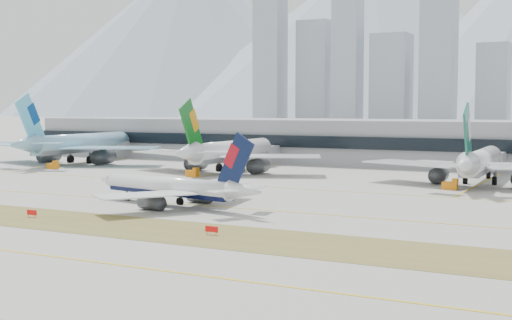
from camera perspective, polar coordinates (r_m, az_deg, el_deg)
The scene contains 13 objects.
ground at distance 144.06m, azimuth -2.44°, elevation -3.48°, with size 3000.00×3000.00×0.00m, color #9D9B93.
apron_markings at distance 101.70m, azimuth -17.99°, elevation -6.92°, with size 360.00×122.22×0.06m.
taxiing_airliner at distance 140.30m, azimuth -6.57°, elevation -2.22°, with size 44.53×38.20×15.07m.
widebody_korean at distance 254.07m, azimuth -14.07°, elevation 1.20°, with size 67.85×66.54×24.24m.
widebody_eva at distance 212.87m, azimuth -2.22°, elevation 0.61°, with size 62.21×60.80×22.18m.
widebody_cathay at distance 186.18m, azimuth 17.45°, elevation -0.22°, with size 58.06×56.77×20.71m.
terminal at distance 249.12m, azimuth 10.94°, elevation 1.44°, with size 280.00×43.10×15.00m.
hold_sign_left at distance 131.38m, azimuth -17.50°, elevation -4.03°, with size 2.20×0.15×1.35m.
hold_sign_right at distance 108.60m, azimuth -3.57°, elevation -5.55°, with size 2.20×0.15×1.35m.
gse_a at distance 232.61m, azimuth -15.92°, elevation -0.44°, with size 3.55×2.00×2.60m.
gse_b at distance 199.60m, azimuth -5.08°, elevation -1.04°, with size 3.55×2.00×2.60m.
gse_c at distance 174.06m, azimuth 15.31°, elevation -1.94°, with size 3.55×2.00×2.60m.
city_skyline at distance 604.61m, azimuth 10.58°, elevation 7.05°, with size 342.00×49.80×140.00m.
Camera 1 is at (71.71, -123.44, 19.32)m, focal length 50.00 mm.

